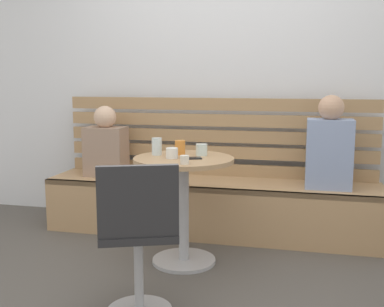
{
  "coord_description": "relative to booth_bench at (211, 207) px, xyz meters",
  "views": [
    {
      "loc": [
        0.72,
        -2.49,
        1.27
      ],
      "look_at": [
        -0.03,
        0.66,
        0.75
      ],
      "focal_mm": 44.06,
      "sensor_mm": 36.0,
      "label": 1
    }
  ],
  "objects": [
    {
      "name": "ground",
      "position": [
        0.0,
        -1.2,
        -0.22
      ],
      "size": [
        8.0,
        8.0,
        0.0
      ],
      "primitive_type": "plane",
      "color": "#514C47"
    },
    {
      "name": "back_wall",
      "position": [
        0.0,
        0.44,
        1.23
      ],
      "size": [
        5.2,
        0.1,
        2.9
      ],
      "primitive_type": "cube",
      "color": "silver",
      "rests_on": "ground"
    },
    {
      "name": "booth_bench",
      "position": [
        0.0,
        0.0,
        0.0
      ],
      "size": [
        2.7,
        0.52,
        0.44
      ],
      "color": "tan",
      "rests_on": "ground"
    },
    {
      "name": "booth_backrest",
      "position": [
        0.0,
        0.24,
        0.56
      ],
      "size": [
        2.65,
        0.04,
        0.66
      ],
      "color": "#A68157",
      "rests_on": "booth_bench"
    },
    {
      "name": "cafe_table",
      "position": [
        -0.06,
        -0.66,
        0.3
      ],
      "size": [
        0.68,
        0.68,
        0.74
      ],
      "color": "#ADADB2",
      "rests_on": "ground"
    },
    {
      "name": "white_chair",
      "position": [
        -0.1,
        -1.47,
        0.24
      ],
      "size": [
        0.52,
        0.52,
        0.85
      ],
      "color": "#ADADB2",
      "rests_on": "ground"
    },
    {
      "name": "person_adult",
      "position": [
        0.92,
        -0.03,
        0.53
      ],
      "size": [
        0.34,
        0.22,
        0.71
      ],
      "color": "#8C9EC6",
      "rests_on": "booth_bench"
    },
    {
      "name": "person_child_left",
      "position": [
        -0.92,
        0.02,
        0.48
      ],
      "size": [
        0.34,
        0.22,
        0.6
      ],
      "color": "#9E7F6B",
      "rests_on": "booth_bench"
    },
    {
      "name": "cup_ceramic_white",
      "position": [
        -0.13,
        -0.71,
        0.55
      ],
      "size": [
        0.08,
        0.08,
        0.07
      ],
      "primitive_type": "cylinder",
      "color": "white",
      "rests_on": "cafe_table"
    },
    {
      "name": "cup_glass_tall",
      "position": [
        -0.27,
        -0.6,
        0.58
      ],
      "size": [
        0.07,
        0.07,
        0.12
      ],
      "primitive_type": "cylinder",
      "color": "silver",
      "rests_on": "cafe_table"
    },
    {
      "name": "cup_tumbler_orange",
      "position": [
        -0.11,
        -0.55,
        0.57
      ],
      "size": [
        0.07,
        0.07,
        0.1
      ],
      "primitive_type": "cylinder",
      "color": "orange",
      "rests_on": "cafe_table"
    },
    {
      "name": "cup_espresso_small",
      "position": [
        0.01,
        -0.9,
        0.55
      ],
      "size": [
        0.06,
        0.06,
        0.05
      ],
      "primitive_type": "cylinder",
      "color": "silver",
      "rests_on": "cafe_table"
    },
    {
      "name": "cup_glass_short",
      "position": [
        0.04,
        -0.55,
        0.56
      ],
      "size": [
        0.08,
        0.08,
        0.08
      ],
      "primitive_type": "cylinder",
      "color": "silver",
      "rests_on": "cafe_table"
    },
    {
      "name": "phone_on_table",
      "position": [
        -0.0,
        -0.7,
        0.52
      ],
      "size": [
        0.16,
        0.12,
        0.01
      ],
      "primitive_type": "cube",
      "rotation": [
        0.0,
        0.0,
        1.95
      ],
      "color": "black",
      "rests_on": "cafe_table"
    }
  ]
}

